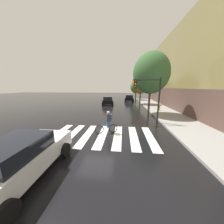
{
  "coord_description": "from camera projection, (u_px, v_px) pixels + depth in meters",
  "views": [
    {
      "loc": [
        1.89,
        -7.48,
        3.41
      ],
      "look_at": [
        0.96,
        2.03,
        1.29
      ],
      "focal_mm": 18.31,
      "sensor_mm": 36.0,
      "label": 1
    }
  ],
  "objects": [
    {
      "name": "ground_plane",
      "position": [
        96.0,
        135.0,
        8.19
      ],
      "size": [
        120.0,
        120.0,
        0.0
      ],
      "primitive_type": "plane",
      "color": "black"
    },
    {
      "name": "sedan_near",
      "position": [
        18.0,
        159.0,
        4.17
      ],
      "size": [
        2.17,
        4.61,
        1.59
      ],
      "color": "silver",
      "rests_on": "ground"
    },
    {
      "name": "sedan_far",
      "position": [
        129.0,
        98.0,
        27.3
      ],
      "size": [
        2.16,
        4.49,
        1.54
      ],
      "color": "black",
      "rests_on": "ground"
    },
    {
      "name": "street_tree_far",
      "position": [
        136.0,
        87.0,
        28.86
      ],
      "size": [
        2.82,
        2.82,
        5.02
      ],
      "color": "#4C3823",
      "rests_on": "ground"
    },
    {
      "name": "street_tree_mid",
      "position": [
        141.0,
        84.0,
        21.45
      ],
      "size": [
        3.31,
        3.31,
        5.89
      ],
      "color": "#4C3823",
      "rests_on": "ground"
    },
    {
      "name": "fire_hydrant",
      "position": [
        159.0,
        108.0,
        16.13
      ],
      "size": [
        0.33,
        0.22,
        0.78
      ],
      "color": "gold",
      "rests_on": "sidewalk"
    },
    {
      "name": "traffic_light_near",
      "position": [
        150.0,
        93.0,
        10.22
      ],
      "size": [
        2.47,
        0.28,
        4.2
      ],
      "color": "black",
      "rests_on": "ground"
    },
    {
      "name": "cyclist",
      "position": [
        108.0,
        122.0,
        8.43
      ],
      "size": [
        1.65,
        0.56,
        1.69
      ],
      "color": "black",
      "rests_on": "ground"
    },
    {
      "name": "crosswalk_stripes",
      "position": [
        102.0,
        135.0,
        8.14
      ],
      "size": [
        7.19,
        3.91,
        0.01
      ],
      "color": "silver",
      "rests_on": "ground"
    },
    {
      "name": "sedan_mid",
      "position": [
        108.0,
        100.0,
        22.39
      ],
      "size": [
        2.49,
        4.69,
        1.56
      ],
      "color": "black",
      "rests_on": "ground"
    },
    {
      "name": "street_tree_near",
      "position": [
        151.0,
        73.0,
        13.13
      ],
      "size": [
        4.11,
        4.11,
        7.3
      ],
      "color": "#4C3823",
      "rests_on": "ground"
    }
  ]
}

